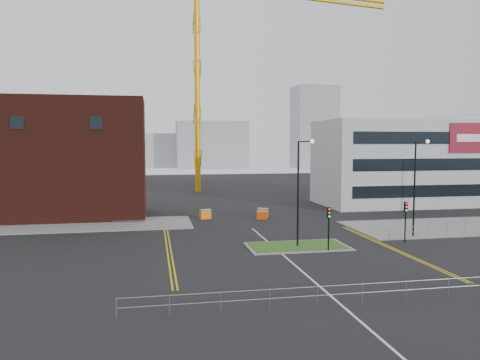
% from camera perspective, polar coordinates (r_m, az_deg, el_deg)
% --- Properties ---
extents(ground, '(200.00, 200.00, 0.00)m').
position_cam_1_polar(ground, '(32.68, 7.94, -11.27)').
color(ground, black).
rests_on(ground, ground).
extents(pavement_left, '(28.00, 8.00, 0.12)m').
position_cam_1_polar(pavement_left, '(53.45, -21.24, -5.24)').
color(pavement_left, slate).
rests_on(pavement_left, ground).
extents(pavement_right, '(24.00, 10.00, 0.12)m').
position_cam_1_polar(pavement_right, '(54.99, 25.37, -5.10)').
color(pavement_right, slate).
rests_on(pavement_right, ground).
extents(island_kerb, '(8.60, 4.60, 0.08)m').
position_cam_1_polar(island_kerb, '(40.64, 7.02, -8.04)').
color(island_kerb, slate).
rests_on(island_kerb, ground).
extents(grass_island, '(8.00, 4.00, 0.12)m').
position_cam_1_polar(grass_island, '(40.64, 7.02, -8.01)').
color(grass_island, '#26541C').
rests_on(grass_island, ground).
extents(brick_building, '(24.20, 10.07, 14.24)m').
position_cam_1_polar(brick_building, '(59.23, -23.20, 2.24)').
color(brick_building, '#421810').
rests_on(brick_building, ground).
extents(office_block, '(25.00, 12.20, 12.00)m').
position_cam_1_polar(office_block, '(71.58, 19.69, 2.01)').
color(office_block, '#B4B6B9').
rests_on(office_block, ground).
extents(tower_crane, '(52.31, 10.53, 41.79)m').
position_cam_1_polar(tower_crane, '(89.04, -1.69, 17.42)').
color(tower_crane, '#ECA60D').
rests_on(tower_crane, ground).
extents(streetlamp_island, '(1.46, 0.36, 9.18)m').
position_cam_1_polar(streetlamp_island, '(39.88, 7.40, -0.47)').
color(streetlamp_island, black).
rests_on(streetlamp_island, ground).
extents(streetlamp_right_near, '(1.46, 0.36, 9.18)m').
position_cam_1_polar(streetlamp_right_near, '(46.74, 20.75, 0.01)').
color(streetlamp_right_near, black).
rests_on(streetlamp_right_near, ground).
extents(traffic_light_island, '(0.28, 0.33, 3.65)m').
position_cam_1_polar(traffic_light_island, '(38.95, 10.78, -4.85)').
color(traffic_light_island, black).
rests_on(traffic_light_island, ground).
extents(traffic_light_right, '(0.28, 0.33, 3.65)m').
position_cam_1_polar(traffic_light_right, '(44.20, 19.55, -3.92)').
color(traffic_light_right, black).
rests_on(traffic_light_right, ground).
extents(railing_front, '(24.05, 0.05, 1.10)m').
position_cam_1_polar(railing_front, '(27.07, 12.10, -12.98)').
color(railing_front, gray).
rests_on(railing_front, ground).
extents(railing_left, '(6.05, 0.05, 1.10)m').
position_cam_1_polar(railing_left, '(48.48, -11.59, -5.19)').
color(railing_left, gray).
rests_on(railing_left, ground).
extents(railing_right, '(19.05, 5.05, 1.10)m').
position_cam_1_polar(railing_right, '(52.01, 25.68, -4.85)').
color(railing_right, gray).
rests_on(railing_right, ground).
extents(centre_line, '(0.15, 30.00, 0.01)m').
position_cam_1_polar(centre_line, '(34.51, 6.87, -10.39)').
color(centre_line, silver).
rests_on(centre_line, ground).
extents(yellow_left_a, '(0.12, 24.00, 0.01)m').
position_cam_1_polar(yellow_left_a, '(40.77, -8.92, -8.07)').
color(yellow_left_a, gold).
rests_on(yellow_left_a, ground).
extents(yellow_left_b, '(0.12, 24.00, 0.01)m').
position_cam_1_polar(yellow_left_b, '(40.78, -8.50, -8.06)').
color(yellow_left_b, gold).
rests_on(yellow_left_b, ground).
extents(yellow_right_a, '(0.12, 20.00, 0.01)m').
position_cam_1_polar(yellow_right_a, '(41.75, 17.83, -7.94)').
color(yellow_right_a, gold).
rests_on(yellow_right_a, ground).
extents(yellow_right_b, '(0.12, 20.00, 0.01)m').
position_cam_1_polar(yellow_right_b, '(41.89, 18.19, -7.91)').
color(yellow_right_b, gold).
rests_on(yellow_right_b, ground).
extents(skyline_a, '(18.00, 12.00, 22.00)m').
position_cam_1_polar(skyline_a, '(152.74, -22.00, 5.06)').
color(skyline_a, gray).
rests_on(skyline_a, ground).
extents(skyline_b, '(24.00, 12.00, 16.00)m').
position_cam_1_polar(skyline_b, '(161.03, -3.46, 4.28)').
color(skyline_b, gray).
rests_on(skyline_b, ground).
extents(skyline_c, '(14.00, 12.00, 28.00)m').
position_cam_1_polar(skyline_c, '(164.36, 9.03, 6.33)').
color(skyline_c, gray).
rests_on(skyline_c, ground).
extents(skyline_d, '(30.00, 12.00, 12.00)m').
position_cam_1_polar(skyline_d, '(169.81, -9.93, 3.57)').
color(skyline_d, gray).
rests_on(skyline_d, ground).
extents(barrier_left, '(1.41, 0.91, 1.13)m').
position_cam_1_polar(barrier_left, '(54.74, -4.25, -4.13)').
color(barrier_left, orange).
rests_on(barrier_left, ground).
extents(barrier_mid, '(1.36, 0.82, 1.09)m').
position_cam_1_polar(barrier_mid, '(55.91, 2.81, -3.95)').
color(barrier_mid, '#C3710A').
rests_on(barrier_mid, ground).
extents(barrier_right, '(1.21, 0.83, 0.97)m').
position_cam_1_polar(barrier_right, '(54.42, 2.70, -4.26)').
color(barrier_right, '#EA420D').
rests_on(barrier_right, ground).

